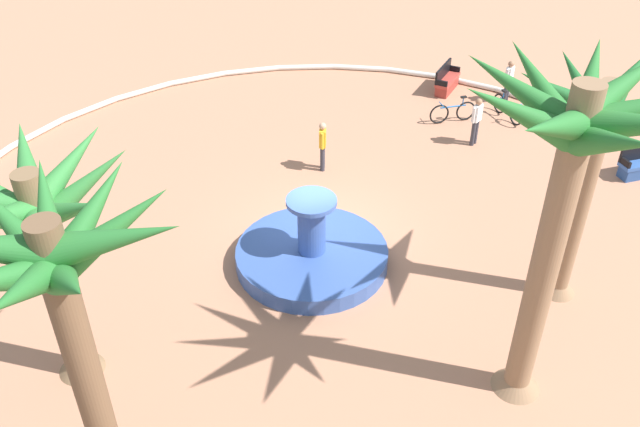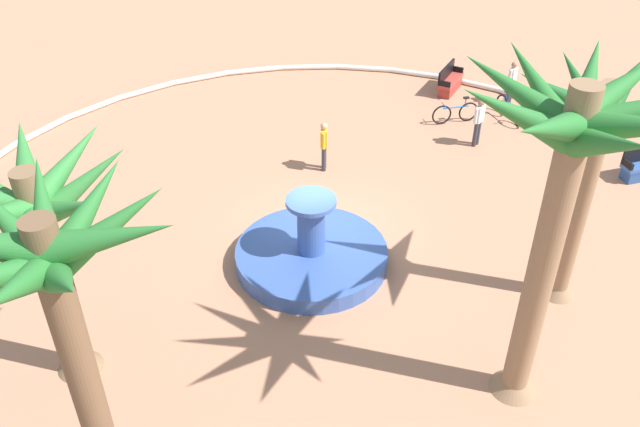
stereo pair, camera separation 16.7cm
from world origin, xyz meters
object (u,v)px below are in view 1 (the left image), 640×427
bench_west (447,82)px  bicycle_red_frame (507,109)px  palm_tree_far_side (39,225)px  palm_tree_mid_plaza (570,165)px  person_cyclist_photo (509,79)px  palm_tree_near_fountain (599,136)px  person_cyclist_helmet (476,119)px  palm_tree_by_curb (62,292)px  bicycle_by_lamppost (453,112)px  person_pedestrian_stroll (323,144)px  fountain (312,254)px

bench_west → bicycle_red_frame: size_ratio=0.88×
palm_tree_far_side → bench_west: size_ratio=3.46×
palm_tree_mid_plaza → person_cyclist_photo: size_ratio=4.46×
palm_tree_near_fountain → person_cyclist_helmet: (7.14, -1.87, -3.43)m
palm_tree_by_curb → bicycle_red_frame: bearing=-56.1°
palm_tree_by_curb → bench_west: size_ratio=4.05×
bicycle_by_lamppost → person_pedestrian_stroll: (-1.39, 5.40, 0.53)m
person_pedestrian_stroll → bicycle_by_lamppost: bearing=-75.5°
palm_tree_near_fountain → bicycle_red_frame: 10.05m
bicycle_red_frame → bicycle_by_lamppost: size_ratio=1.00×
fountain → bicycle_red_frame: size_ratio=2.28×
person_cyclist_photo → person_pedestrian_stroll: size_ratio=0.99×
fountain → person_pedestrian_stroll: bearing=-23.9°
palm_tree_by_curb → bench_west: (12.66, -13.83, -4.29)m
bicycle_red_frame → person_pedestrian_stroll: (-0.95, 7.34, 0.53)m
palm_tree_near_fountain → person_pedestrian_stroll: size_ratio=3.60×
palm_tree_mid_plaza → bicycle_by_lamppost: (10.94, -4.61, -5.05)m
bicycle_by_lamppost → person_cyclist_helmet: bearing=175.8°
palm_tree_by_curb → bicycle_red_frame: size_ratio=3.58×
bench_west → bicycle_by_lamppost: bearing=155.7°
fountain → palm_tree_by_curb: 8.40m
palm_tree_by_curb → person_cyclist_photo: palm_tree_by_curb is taller
fountain → palm_tree_mid_plaza: palm_tree_mid_plaza is taller
person_pedestrian_stroll → person_cyclist_photo: bearing=-75.3°
palm_tree_near_fountain → bicycle_red_frame: size_ratio=3.40×
bench_west → person_cyclist_photo: bearing=-135.6°
palm_tree_mid_plaza → person_cyclist_photo: bearing=-31.9°
palm_tree_far_side → bicycle_by_lamppost: palm_tree_far_side is taller
palm_tree_far_side → bicycle_red_frame: 16.97m
palm_tree_near_fountain → bicycle_by_lamppost: palm_tree_near_fountain is taller
bicycle_red_frame → person_cyclist_photo: size_ratio=1.07×
palm_tree_by_curb → bicycle_red_frame: 18.22m
person_cyclist_photo → person_pedestrian_stroll: bearing=104.7°
person_cyclist_photo → bicycle_by_lamppost: bearing=105.1°
person_pedestrian_stroll → palm_tree_far_side: bearing=127.3°
palm_tree_by_curb → palm_tree_far_side: palm_tree_by_curb is taller
palm_tree_mid_plaza → person_cyclist_photo: palm_tree_mid_plaza is taller
palm_tree_near_fountain → palm_tree_by_curb: (-1.53, 10.78, 0.28)m
person_cyclist_helmet → palm_tree_near_fountain: bearing=165.3°
palm_tree_far_side → palm_tree_by_curb: bearing=-172.3°
person_pedestrian_stroll → bench_west: bearing=-59.9°
palm_tree_far_side → palm_tree_near_fountain: bearing=-97.5°
person_cyclist_helmet → person_cyclist_photo: 3.65m
bench_west → person_pedestrian_stroll: bearing=120.1°
bicycle_by_lamppost → person_pedestrian_stroll: size_ratio=1.06×
bench_west → person_cyclist_photo: (-1.63, -1.59, 0.55)m
person_cyclist_helmet → person_pedestrian_stroll: 5.28m
fountain → palm_tree_near_fountain: bearing=-120.6°
palm_tree_by_curb → person_cyclist_photo: (11.03, -15.42, -3.74)m
palm_tree_far_side → fountain: bearing=-74.3°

